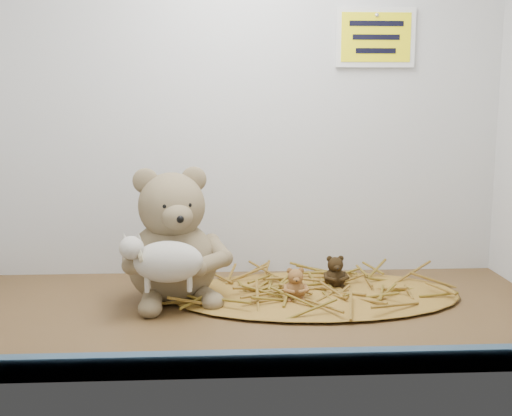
{
  "coord_description": "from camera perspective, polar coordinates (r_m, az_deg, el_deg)",
  "views": [
    {
      "loc": [
        -5.63,
        -119.84,
        40.88
      ],
      "look_at": [
        1.12,
        2.71,
        20.16
      ],
      "focal_mm": 45.0,
      "sensor_mm": 36.0,
      "label": 1
    }
  ],
  "objects": [
    {
      "name": "front_rail",
      "position": [
        0.99,
        0.37,
        -13.61
      ],
      "size": [
        119.28,
        2.2,
        3.6
      ],
      "primitive_type": "cube",
      "color": "#324D5F",
      "rests_on": "shelf_floor"
    },
    {
      "name": "alcove_shell",
      "position": [
        1.29,
        -0.66,
        11.41
      ],
      "size": [
        120.4,
        60.2,
        90.4
      ],
      "color": "#493419",
      "rests_on": "ground"
    },
    {
      "name": "mini_teddy_brown",
      "position": [
        1.4,
        7.04,
        -5.5
      ],
      "size": [
        5.96,
        6.25,
        6.92
      ],
      "primitive_type": null,
      "rotation": [
        0.0,
        0.0,
        0.07
      ],
      "color": "black",
      "rests_on": "straw_bed"
    },
    {
      "name": "wall_sign",
      "position": [
        1.54,
        10.58,
        14.68
      ],
      "size": [
        16.0,
        1.2,
        11.0
      ],
      "primitive_type": "cube",
      "color": "yellow",
      "rests_on": "back_wall"
    },
    {
      "name": "mini_teddy_tan",
      "position": [
        1.31,
        3.52,
        -6.58
      ],
      "size": [
        5.29,
        5.58,
        6.53
      ],
      "primitive_type": null,
      "rotation": [
        0.0,
        0.0,
        0.0
      ],
      "color": "#9B5E32",
      "rests_on": "straw_bed"
    },
    {
      "name": "toy_lamb",
      "position": [
        1.23,
        -7.81,
        -4.76
      ],
      "size": [
        17.32,
        10.57,
        11.19
      ],
      "primitive_type": null,
      "color": "beige",
      "rests_on": "main_teddy"
    },
    {
      "name": "main_teddy",
      "position": [
        1.32,
        -7.5,
        -2.36
      ],
      "size": [
        27.42,
        28.3,
        27.49
      ],
      "primitive_type": null,
      "rotation": [
        0.0,
        0.0,
        0.26
      ],
      "color": "olive",
      "rests_on": "shelf_floor"
    },
    {
      "name": "straw_bed",
      "position": [
        1.37,
        5.31,
        -7.62
      ],
      "size": [
        60.93,
        35.38,
        1.18
      ],
      "primitive_type": "ellipsoid",
      "color": "brown",
      "rests_on": "shelf_floor"
    }
  ]
}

